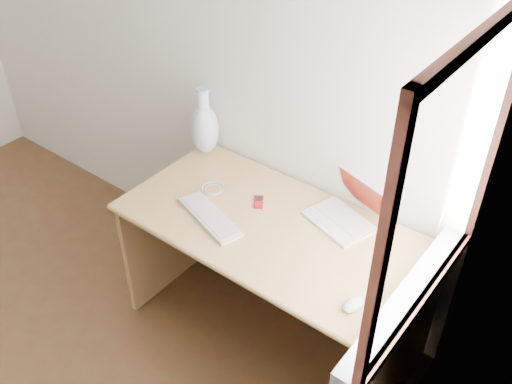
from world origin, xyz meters
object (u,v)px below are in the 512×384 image
Objects in this scene: desk at (283,250)px; external_keyboard at (210,217)px; laptop at (344,210)px; vase at (205,127)px.

external_keyboard is (-0.25, -0.22, 0.22)m from desk.
laptop is 0.92× the size of vase.
vase reaches higher than desk.
laptop is 0.61m from external_keyboard.
desk is 3.78× the size of vase.
desk is at bearing -128.71° from laptop.
desk is 0.76m from vase.
laptop is at bearing 34.08° from desk.
external_keyboard is (-0.48, -0.37, -0.04)m from laptop.
external_keyboard is 1.08× the size of vase.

